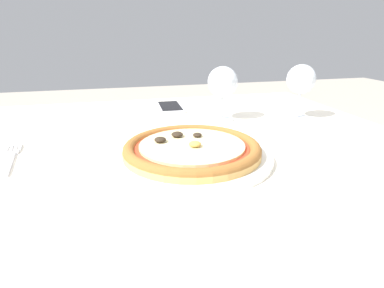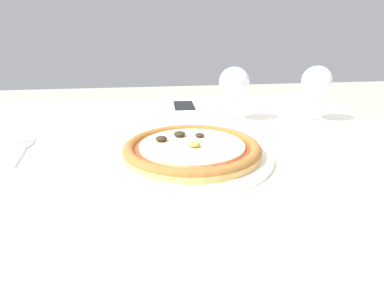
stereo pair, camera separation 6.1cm
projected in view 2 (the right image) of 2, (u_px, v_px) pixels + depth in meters
dining_table at (176, 185)px, 0.71m from camera, size 1.11×1.00×0.71m
pizza_plate at (192, 151)px, 0.61m from camera, size 0.31×0.31×0.04m
fork at (21, 151)px, 0.65m from camera, size 0.04×0.17×0.00m
wine_glass_far_left at (316, 83)px, 0.83m from camera, size 0.08×0.08×0.15m
wine_glass_far_right at (234, 84)px, 0.84m from camera, size 0.08×0.08×0.14m
cell_phone at (184, 107)px, 1.00m from camera, size 0.08×0.15×0.01m
napkin_folded at (357, 194)px, 0.47m from camera, size 0.16×0.12×0.01m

